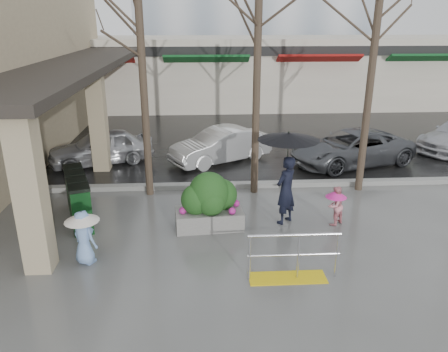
{
  "coord_description": "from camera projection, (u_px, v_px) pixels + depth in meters",
  "views": [
    {
      "loc": [
        -0.47,
        -8.88,
        5.08
      ],
      "look_at": [
        0.14,
        1.5,
        1.3
      ],
      "focal_mm": 35.0,
      "sensor_mm": 36.0,
      "label": 1
    }
  ],
  "objects": [
    {
      "name": "ground",
      "position": [
        222.0,
        251.0,
        10.09
      ],
      "size": [
        120.0,
        120.0,
        0.0
      ],
      "primitive_type": "plane",
      "color": "#51514F",
      "rests_on": "ground"
    },
    {
      "name": "pillar_front",
      "position": [
        30.0,
        193.0,
        8.81
      ],
      "size": [
        0.55,
        0.55,
        3.5
      ],
      "primitive_type": "cube",
      "color": "tan",
      "rests_on": "ground"
    },
    {
      "name": "woman",
      "position": [
        287.0,
        167.0,
        10.99
      ],
      "size": [
        1.54,
        1.54,
        2.47
      ],
      "rotation": [
        0.0,
        0.0,
        3.88
      ],
      "color": "black",
      "rests_on": "ground"
    },
    {
      "name": "tree_mideast",
      "position": [
        377.0,
        26.0,
        12.06
      ],
      "size": [
        3.2,
        3.2,
        6.5
      ],
      "color": "#382B21",
      "rests_on": "ground"
    },
    {
      "name": "car_c",
      "position": [
        351.0,
        148.0,
        15.86
      ],
      "size": [
        4.96,
        3.37,
        1.26
      ],
      "primitive_type": "imported",
      "rotation": [
        0.0,
        0.0,
        -1.26
      ],
      "color": "#525459",
      "rests_on": "ground"
    },
    {
      "name": "planter",
      "position": [
        209.0,
        201.0,
        11.03
      ],
      "size": [
        1.77,
        1.03,
        1.48
      ],
      "rotation": [
        0.0,
        0.0,
        0.09
      ],
      "color": "#65635E",
      "rests_on": "ground"
    },
    {
      "name": "news_boxes",
      "position": [
        78.0,
        197.0,
        11.51
      ],
      "size": [
        1.21,
        2.25,
        1.23
      ],
      "rotation": [
        0.0,
        0.0,
        0.34
      ],
      "color": "#0C3813",
      "rests_on": "ground"
    },
    {
      "name": "pillar_back",
      "position": [
        98.0,
        121.0,
        14.91
      ],
      "size": [
        0.55,
        0.55,
        3.5
      ],
      "primitive_type": "cube",
      "color": "tan",
      "rests_on": "ground"
    },
    {
      "name": "child_pink",
      "position": [
        335.0,
        203.0,
        11.21
      ],
      "size": [
        0.64,
        0.61,
        1.05
      ],
      "rotation": [
        0.0,
        0.0,
        3.73
      ],
      "color": "pink",
      "rests_on": "ground"
    },
    {
      "name": "canopy_slab",
      "position": [
        80.0,
        59.0,
        16.09
      ],
      "size": [
        2.8,
        18.0,
        0.25
      ],
      "primitive_type": "cube",
      "color": "#2D2823",
      "rests_on": "pillar_front"
    },
    {
      "name": "storefront_row",
      "position": [
        239.0,
        71.0,
        26.37
      ],
      "size": [
        34.0,
        6.74,
        4.0
      ],
      "color": "beige",
      "rests_on": "ground"
    },
    {
      "name": "curb",
      "position": [
        215.0,
        185.0,
        13.82
      ],
      "size": [
        120.0,
        0.3,
        0.15
      ],
      "primitive_type": "cube",
      "color": "gray",
      "rests_on": "ground"
    },
    {
      "name": "handrail",
      "position": [
        291.0,
        262.0,
        8.92
      ],
      "size": [
        1.9,
        0.5,
        1.03
      ],
      "color": "yellow",
      "rests_on": "ground"
    },
    {
      "name": "car_a",
      "position": [
        101.0,
        147.0,
        15.93
      ],
      "size": [
        3.99,
        2.73,
        1.26
      ],
      "primitive_type": "imported",
      "rotation": [
        0.0,
        0.0,
        -1.2
      ],
      "color": "#B4B5B9",
      "rests_on": "ground"
    },
    {
      "name": "street_asphalt",
      "position": [
        205.0,
        94.0,
        30.73
      ],
      "size": [
        120.0,
        36.0,
        0.01
      ],
      "primitive_type": "cube",
      "color": "black",
      "rests_on": "ground"
    },
    {
      "name": "child_blue",
      "position": [
        83.0,
        232.0,
        9.38
      ],
      "size": [
        0.74,
        0.74,
        1.23
      ],
      "rotation": [
        0.0,
        0.0,
        2.54
      ],
      "color": "#7EA4E0",
      "rests_on": "ground"
    },
    {
      "name": "car_b",
      "position": [
        221.0,
        145.0,
        16.14
      ],
      "size": [
        3.98,
        3.06,
        1.26
      ],
      "primitive_type": "imported",
      "rotation": [
        0.0,
        0.0,
        -1.05
      ],
      "color": "silver",
      "rests_on": "ground"
    },
    {
      "name": "tree_midwest",
      "position": [
        259.0,
        12.0,
        11.75
      ],
      "size": [
        3.2,
        3.2,
        7.0
      ],
      "color": "#382B21",
      "rests_on": "ground"
    },
    {
      "name": "tree_west",
      "position": [
        139.0,
        17.0,
        11.62
      ],
      "size": [
        3.2,
        3.2,
        6.8
      ],
      "color": "#382B21",
      "rests_on": "ground"
    }
  ]
}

